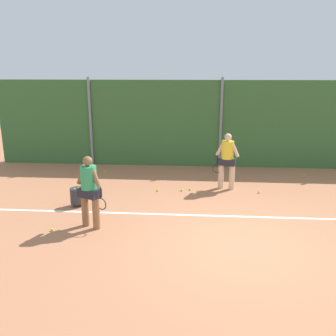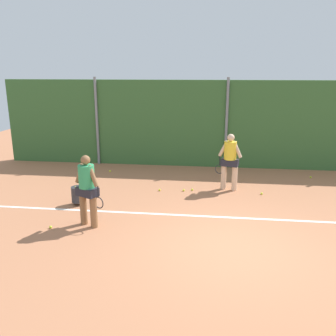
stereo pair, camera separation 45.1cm
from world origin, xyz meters
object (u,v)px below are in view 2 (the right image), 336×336
object	(u,v)px
player_foreground_near	(87,187)
player_midcourt	(230,159)
tennis_ball_1	(311,177)
ball_hopper	(78,194)
tennis_ball_0	(160,190)
tennis_ball_2	(262,194)
tennis_ball_9	(184,190)
tennis_ball_3	(192,190)
tennis_ball_7	(110,171)
tennis_ball_4	(51,227)

from	to	relation	value
player_foreground_near	player_midcourt	bearing A→B (deg)	68.56
player_foreground_near	tennis_ball_1	world-z (taller)	player_foreground_near
player_foreground_near	ball_hopper	size ratio (longest dim) A/B	3.30
ball_hopper	tennis_ball_0	xyz separation A→B (m)	(2.02, 1.38, -0.26)
player_midcourt	tennis_ball_2	distance (m)	1.37
tennis_ball_0	tennis_ball_1	bearing A→B (deg)	21.79
tennis_ball_2	tennis_ball_9	world-z (taller)	same
ball_hopper	tennis_ball_9	distance (m)	3.11
player_midcourt	tennis_ball_3	world-z (taller)	player_midcourt
tennis_ball_2	tennis_ball_7	size ratio (longest dim) A/B	1.00
ball_hopper	tennis_ball_2	distance (m)	5.24
tennis_ball_0	tennis_ball_7	bearing A→B (deg)	138.13
ball_hopper	tennis_ball_9	xyz separation A→B (m)	(2.74, 1.44, -0.26)
tennis_ball_1	tennis_ball_7	distance (m)	6.94
tennis_ball_2	tennis_ball_4	world-z (taller)	same
player_foreground_near	tennis_ball_0	xyz separation A→B (m)	(1.27, 2.67, -0.91)
tennis_ball_7	tennis_ball_4	bearing A→B (deg)	-90.47
player_midcourt	tennis_ball_0	xyz separation A→B (m)	(-2.07, -0.39, -0.93)
tennis_ball_0	tennis_ball_3	xyz separation A→B (m)	(0.98, 0.15, 0.00)
ball_hopper	tennis_ball_2	world-z (taller)	ball_hopper
tennis_ball_0	tennis_ball_9	xyz separation A→B (m)	(0.72, 0.06, 0.00)
tennis_ball_1	tennis_ball_2	world-z (taller)	same
player_foreground_near	tennis_ball_9	xyz separation A→B (m)	(2.00, 2.73, -0.91)
tennis_ball_9	tennis_ball_4	bearing A→B (deg)	-133.27
ball_hopper	tennis_ball_1	xyz separation A→B (m)	(6.89, 3.33, -0.26)
ball_hopper	tennis_ball_7	xyz separation A→B (m)	(-0.05, 3.24, -0.26)
tennis_ball_0	tennis_ball_4	bearing A→B (deg)	-125.56
tennis_ball_4	ball_hopper	bearing A→B (deg)	86.75
tennis_ball_3	tennis_ball_9	xyz separation A→B (m)	(-0.25, -0.09, 0.00)
player_foreground_near	tennis_ball_7	bearing A→B (deg)	125.99
tennis_ball_4	tennis_ball_7	distance (m)	4.80
tennis_ball_1	tennis_ball_2	size ratio (longest dim) A/B	1.00
player_midcourt	tennis_ball_7	size ratio (longest dim) A/B	26.02
player_foreground_near	player_midcourt	size ratio (longest dim) A/B	0.99
tennis_ball_1	tennis_ball_9	world-z (taller)	same
tennis_ball_0	tennis_ball_2	world-z (taller)	same
tennis_ball_1	tennis_ball_9	distance (m)	4.56
tennis_ball_3	tennis_ball_9	size ratio (longest dim) A/B	1.00
ball_hopper	tennis_ball_4	bearing A→B (deg)	-93.25
tennis_ball_4	tennis_ball_7	bearing A→B (deg)	89.53
tennis_ball_3	tennis_ball_7	size ratio (longest dim) A/B	1.00
player_foreground_near	tennis_ball_9	size ratio (longest dim) A/B	25.66
ball_hopper	tennis_ball_0	world-z (taller)	ball_hopper
tennis_ball_0	tennis_ball_9	distance (m)	0.73
tennis_ball_0	tennis_ball_1	distance (m)	5.25
player_foreground_near	tennis_ball_7	size ratio (longest dim) A/B	25.66
ball_hopper	tennis_ball_4	world-z (taller)	ball_hopper
player_foreground_near	tennis_ball_1	distance (m)	7.74
tennis_ball_2	tennis_ball_4	xyz separation A→B (m)	(-5.13, -2.99, 0.00)
tennis_ball_0	tennis_ball_4	size ratio (longest dim) A/B	1.00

